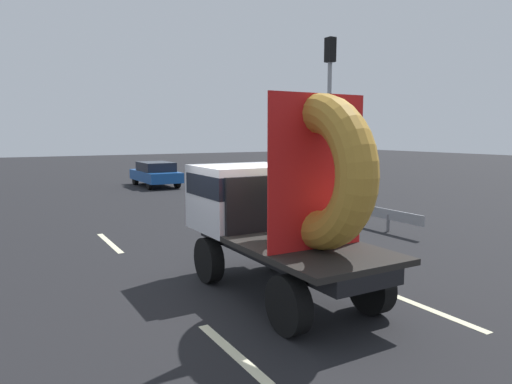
{
  "coord_description": "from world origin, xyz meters",
  "views": [
    {
      "loc": [
        -4.32,
        -7.84,
        3.06
      ],
      "look_at": [
        0.35,
        0.23,
        1.88
      ],
      "focal_mm": 32.54,
      "sensor_mm": 36.0,
      "label": 1
    }
  ],
  "objects": [
    {
      "name": "ground_plane",
      "position": [
        0.0,
        0.0,
        0.0
      ],
      "size": [
        120.0,
        120.0,
        0.0
      ],
      "primitive_type": "plane",
      "color": "black"
    },
    {
      "name": "flatbed_truck",
      "position": [
        0.35,
        -0.46,
        1.77
      ],
      "size": [
        2.02,
        4.68,
        3.7
      ],
      "color": "black",
      "rests_on": "ground_plane"
    },
    {
      "name": "distant_sedan",
      "position": [
        4.06,
        18.34,
        0.76
      ],
      "size": [
        1.86,
        4.35,
        1.42
      ],
      "color": "black",
      "rests_on": "ground_plane"
    },
    {
      "name": "traffic_light",
      "position": [
        7.05,
        6.26,
        4.26
      ],
      "size": [
        0.42,
        0.36,
        6.63
      ],
      "color": "gray",
      "rests_on": "ground_plane"
    },
    {
      "name": "guardrail",
      "position": [
        6.41,
        6.56,
        0.52
      ],
      "size": [
        0.1,
        10.99,
        0.71
      ],
      "color": "gray",
      "rests_on": "ground_plane"
    },
    {
      "name": "lane_dash_left_near",
      "position": [
        -1.51,
        -2.3,
        0.0
      ],
      "size": [
        0.16,
        2.04,
        0.01
      ],
      "primitive_type": "cube",
      "rotation": [
        0.0,
        0.0,
        1.57
      ],
      "color": "beige",
      "rests_on": "ground_plane"
    },
    {
      "name": "lane_dash_left_far",
      "position": [
        -1.51,
        5.27,
        0.0
      ],
      "size": [
        0.16,
        2.67,
        0.01
      ],
      "primitive_type": "cube",
      "rotation": [
        0.0,
        0.0,
        1.57
      ],
      "color": "beige",
      "rests_on": "ground_plane"
    },
    {
      "name": "lane_dash_right_near",
      "position": [
        2.21,
        -2.28,
        0.0
      ],
      "size": [
        0.16,
        2.97,
        0.01
      ],
      "primitive_type": "cube",
      "rotation": [
        0.0,
        0.0,
        1.57
      ],
      "color": "beige",
      "rests_on": "ground_plane"
    },
    {
      "name": "lane_dash_right_far",
      "position": [
        2.21,
        5.55,
        0.0
      ],
      "size": [
        0.16,
        2.69,
        0.01
      ],
      "primitive_type": "cube",
      "rotation": [
        0.0,
        0.0,
        1.57
      ],
      "color": "beige",
      "rests_on": "ground_plane"
    }
  ]
}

